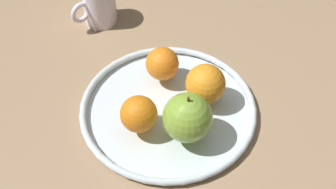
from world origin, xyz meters
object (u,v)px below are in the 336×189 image
object	(u,v)px
apple	(187,118)
orange_front_right	(162,64)
fruit_bowl	(168,109)
ambient_mug	(98,5)
orange_back_right	(138,113)
orange_back_left	(205,84)

from	to	relation	value
apple	orange_front_right	bearing A→B (deg)	-115.41
fruit_bowl	apple	size ratio (longest dim) A/B	3.46
fruit_bowl	ambient_mug	distance (cm)	29.69
orange_front_right	ambient_mug	world-z (taller)	ambient_mug
orange_back_right	ambient_mug	world-z (taller)	ambient_mug
fruit_bowl	orange_front_right	bearing A→B (deg)	-124.75
fruit_bowl	orange_front_right	xyz separation A→B (cm)	(-4.31, -6.22, 3.97)
orange_front_right	ambient_mug	size ratio (longest dim) A/B	0.59
orange_back_right	fruit_bowl	bearing A→B (deg)	177.33
orange_back_left	orange_back_right	distance (cm)	13.20
orange_front_right	ambient_mug	bearing A→B (deg)	-95.79
orange_back_left	ambient_mug	distance (cm)	31.71
apple	ambient_mug	size ratio (longest dim) A/B	0.87
fruit_bowl	orange_back_right	world-z (taller)	orange_back_right
orange_front_right	orange_back_right	bearing A→B (deg)	28.45
apple	ambient_mug	xyz separation A→B (cm)	(-8.36, -35.31, -1.68)
orange_back_left	apple	bearing A→B (deg)	24.47
fruit_bowl	apple	xyz separation A→B (cm)	(1.76, 6.56, 5.04)
fruit_bowl	orange_back_left	size ratio (longest dim) A/B	4.46
apple	ambient_mug	bearing A→B (deg)	-103.31
orange_back_right	ambient_mug	bearing A→B (deg)	-114.89
orange_front_right	orange_back_left	world-z (taller)	orange_back_left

